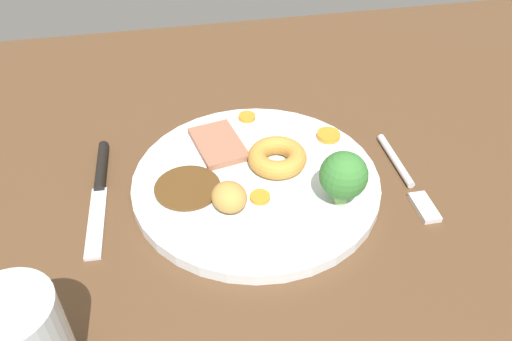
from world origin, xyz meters
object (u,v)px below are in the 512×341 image
(meat_slice_main, at_px, (218,144))
(yorkshire_pudding, at_px, (278,157))
(knife, at_px, (100,185))
(carrot_coin_front, at_px, (328,135))
(carrot_coin_side, at_px, (260,197))
(dinner_plate, at_px, (256,182))
(roast_potato_left, at_px, (229,197))
(carrot_coin_back, at_px, (247,117))
(broccoli_floret, at_px, (344,176))
(fork, at_px, (407,178))

(meat_slice_main, bearing_deg, yorkshire_pudding, 142.87)
(knife, bearing_deg, carrot_coin_front, 97.13)
(carrot_coin_side, relative_size, knife, 0.12)
(dinner_plate, xyz_separation_m, roast_potato_left, (0.04, 0.04, 0.02))
(carrot_coin_back, relative_size, knife, 0.12)
(meat_slice_main, height_order, yorkshire_pudding, yorkshire_pudding)
(meat_slice_main, relative_size, knife, 0.44)
(carrot_coin_side, height_order, knife, carrot_coin_side)
(broccoli_floret, relative_size, fork, 0.41)
(carrot_coin_back, xyz_separation_m, carrot_coin_side, (0.01, 0.15, -0.00))
(knife, bearing_deg, yorkshire_pudding, 88.03)
(fork, bearing_deg, broccoli_floret, -71.04)
(meat_slice_main, height_order, fork, meat_slice_main)
(broccoli_floret, bearing_deg, carrot_coin_side, -14.01)
(meat_slice_main, relative_size, carrot_coin_side, 3.68)
(dinner_plate, xyz_separation_m, carrot_coin_back, (-0.01, -0.12, 0.01))
(meat_slice_main, xyz_separation_m, carrot_coin_side, (-0.03, 0.10, -0.00))
(meat_slice_main, distance_m, carrot_coin_front, 0.14)
(carrot_coin_side, relative_size, broccoli_floret, 0.35)
(broccoli_floret, bearing_deg, yorkshire_pudding, -54.87)
(dinner_plate, distance_m, carrot_coin_back, 0.12)
(carrot_coin_front, relative_size, carrot_coin_side, 1.31)
(carrot_coin_back, bearing_deg, meat_slice_main, 49.09)
(broccoli_floret, height_order, knife, broccoli_floret)
(carrot_coin_front, bearing_deg, meat_slice_main, -3.63)
(fork, bearing_deg, knife, -99.16)
(broccoli_floret, distance_m, fork, 0.11)
(dinner_plate, xyz_separation_m, carrot_coin_side, (0.00, 0.04, 0.01))
(meat_slice_main, height_order, carrot_coin_side, meat_slice_main)
(dinner_plate, height_order, broccoli_floret, broccoli_floret)
(carrot_coin_side, xyz_separation_m, knife, (0.17, -0.07, -0.01))
(fork, bearing_deg, carrot_coin_back, -130.95)
(yorkshire_pudding, xyz_separation_m, carrot_coin_side, (0.03, 0.05, -0.01))
(carrot_coin_side, height_order, broccoli_floret, broccoli_floret)
(yorkshire_pudding, relative_size, fork, 0.45)
(carrot_coin_front, bearing_deg, roast_potato_left, 35.10)
(carrot_coin_back, bearing_deg, roast_potato_left, 73.15)
(carrot_coin_front, bearing_deg, carrot_coin_back, -33.43)
(dinner_plate, distance_m, broccoli_floret, 0.11)
(dinner_plate, xyz_separation_m, carrot_coin_front, (-0.10, -0.06, 0.01))
(carrot_coin_side, bearing_deg, knife, -21.37)
(roast_potato_left, relative_size, carrot_coin_front, 1.39)
(dinner_plate, relative_size, knife, 1.53)
(carrot_coin_front, bearing_deg, carrot_coin_side, 40.92)
(dinner_plate, height_order, carrot_coin_side, carrot_coin_side)
(carrot_coin_front, bearing_deg, broccoli_floret, 78.88)
(dinner_plate, relative_size, broccoli_floret, 4.48)
(meat_slice_main, distance_m, yorkshire_pudding, 0.08)
(roast_potato_left, bearing_deg, knife, -28.20)
(carrot_coin_back, bearing_deg, carrot_coin_side, 84.78)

